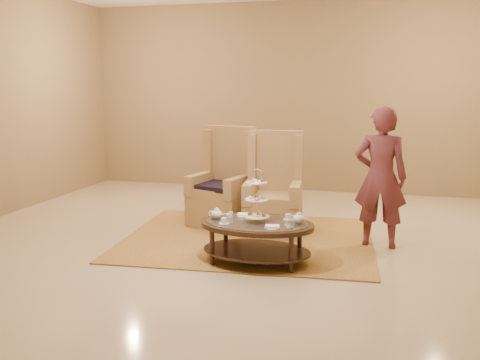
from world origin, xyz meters
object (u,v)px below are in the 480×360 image
(tea_table, at_px, (257,230))
(armchair_left, at_px, (224,191))
(armchair_right, at_px, (274,199))
(person, at_px, (381,178))

(tea_table, distance_m, armchair_left, 1.81)
(armchair_right, relative_size, person, 0.79)
(armchair_right, bearing_deg, tea_table, -92.32)
(person, bearing_deg, armchair_right, -12.09)
(tea_table, distance_m, armchair_right, 1.34)
(armchair_left, xyz_separation_m, person, (2.16, -0.58, 0.39))
(person, bearing_deg, armchair_left, -14.31)
(tea_table, xyz_separation_m, armchair_left, (-0.85, 1.60, 0.08))
(tea_table, bearing_deg, armchair_right, 95.48)
(tea_table, distance_m, person, 1.72)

